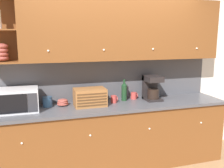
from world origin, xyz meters
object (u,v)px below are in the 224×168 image
storage_canister (47,102)px  bread_box (90,97)px  microwave (18,100)px  wine_bottle (124,91)px  mug (114,99)px  bowl_stack_on_counter (63,102)px  mug_blue_second (134,96)px  coffee_maker (152,88)px

storage_canister → bread_box: size_ratio=0.31×
microwave → wine_bottle: 1.50m
mug → bowl_stack_on_counter: bearing=175.2°
mug → mug_blue_second: (0.36, 0.12, -0.00)m
bowl_stack_on_counter → coffee_maker: (1.34, -0.06, 0.14)m
bread_box → coffee_maker: coffee_maker is taller
bread_box → storage_canister: bearing=167.4°
bread_box → wine_bottle: (0.55, 0.14, 0.02)m
bread_box → mug_blue_second: 0.75m
coffee_maker → bread_box: bearing=-176.4°
microwave → mug: 1.31m
microwave → mug: microwave is taller
storage_canister → coffee_maker: 1.55m
bowl_stack_on_counter → mug_blue_second: (1.09, 0.06, 0.01)m
wine_bottle → mug: bearing=-157.2°
storage_canister → coffee_maker: (1.54, -0.07, 0.12)m
microwave → storage_canister: (0.37, 0.11, -0.08)m
microwave → wine_bottle: size_ratio=1.58×
microwave → bowl_stack_on_counter: bearing=10.1°
wine_bottle → storage_canister: bearing=-179.6°
storage_canister → bread_box: (0.57, -0.13, 0.05)m
storage_canister → mug: (0.94, -0.07, -0.02)m
mug → coffee_maker: coffee_maker is taller
storage_canister → mug_blue_second: size_ratio=1.31×
storage_canister → mug: 0.94m
microwave → coffee_maker: (1.92, 0.05, 0.04)m
microwave → mug_blue_second: 1.68m
microwave → bread_box: 0.94m
mug_blue_second → wine_bottle: bearing=-165.7°
storage_canister → bowl_stack_on_counter: (0.21, -0.01, -0.02)m
microwave → bread_box: size_ratio=1.17×
bowl_stack_on_counter → bread_box: size_ratio=0.37×
microwave → mug_blue_second: bearing=5.6°
bowl_stack_on_counter → mug_blue_second: mug_blue_second is taller
storage_canister → bowl_stack_on_counter: 0.21m
mug_blue_second → coffee_maker: size_ratio=0.28×
storage_canister → coffee_maker: coffee_maker is taller
mug → wine_bottle: wine_bottle is taller
storage_canister → microwave: bearing=-163.4°
storage_canister → mug_blue_second: bearing=2.4°
bread_box → mug: 0.38m
mug → microwave: bearing=-178.2°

